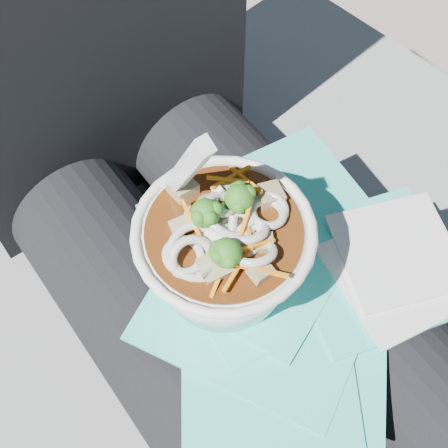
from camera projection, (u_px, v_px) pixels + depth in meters
ground at (237, 433)px, 1.12m from camera, size 20.00×20.00×0.00m
stone_ledge at (183, 321)px, 0.99m from camera, size 1.06×0.63×0.47m
lap at (246, 316)px, 0.66m from camera, size 0.31×0.48×0.15m
person_body at (196, 244)px, 0.68m from camera, size 0.34×0.94×1.01m
plastic_bag at (284, 286)px, 0.59m from camera, size 0.34×0.33×0.01m
napkins at (399, 264)px, 0.59m from camera, size 0.15×0.16×0.01m
udon_bowl at (224, 249)px, 0.54m from camera, size 0.18×0.18×0.20m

